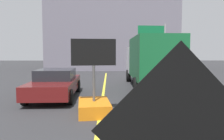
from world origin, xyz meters
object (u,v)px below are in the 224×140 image
at_px(roadwork_sign, 178,133).
at_px(highway_guide_sign, 157,40).
at_px(pickup_car, 55,83).
at_px(arrow_board_trailer, 94,100).
at_px(traffic_cone_mid_lane, 112,122).
at_px(box_truck, 150,60).

relative_size(roadwork_sign, highway_guide_sign, 0.47).
xyz_separation_m(pickup_car, highway_guide_sign, (7.36, 11.03, 2.72)).
bearing_deg(arrow_board_trailer, roadwork_sign, -78.63).
bearing_deg(arrow_board_trailer, pickup_car, 125.27).
relative_size(arrow_board_trailer, highway_guide_sign, 0.54).
relative_size(pickup_car, highway_guide_sign, 0.98).
bearing_deg(roadwork_sign, traffic_cone_mid_lane, 98.53).
height_order(box_truck, highway_guide_sign, highway_guide_sign).
bearing_deg(box_truck, highway_guide_sign, 75.17).
distance_m(arrow_board_trailer, highway_guide_sign, 15.24).
xyz_separation_m(roadwork_sign, pickup_car, (-3.31, 8.95, -0.77)).
bearing_deg(box_truck, roadwork_sign, -99.17).
bearing_deg(highway_guide_sign, roadwork_sign, -101.47).
xyz_separation_m(roadwork_sign, arrow_board_trailer, (-1.20, 5.98, -0.99)).
bearing_deg(pickup_car, arrow_board_trailer, -54.73).
xyz_separation_m(roadwork_sign, highway_guide_sign, (4.05, 19.98, 1.95)).
height_order(roadwork_sign, traffic_cone_mid_lane, roadwork_sign).
xyz_separation_m(roadwork_sign, box_truck, (1.93, 11.96, 0.25)).
bearing_deg(roadwork_sign, highway_guide_sign, 78.53).
distance_m(arrow_board_trailer, box_truck, 6.86).
bearing_deg(pickup_car, traffic_cone_mid_lane, -62.11).
distance_m(roadwork_sign, arrow_board_trailer, 6.18).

